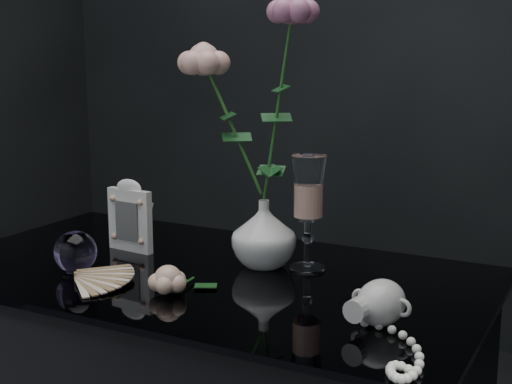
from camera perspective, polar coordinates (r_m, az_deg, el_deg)
The scene contains 8 objects.
vase at distance 1.36m, azimuth 0.63°, elevation -3.35°, with size 0.12×0.12×0.13m, color white.
wine_glass at distance 1.33m, azimuth 4.19°, elevation -1.72°, with size 0.07×0.07×0.22m, color white, non-canonical shape.
picture_frame at distance 1.49m, azimuth -10.06°, elevation -1.83°, with size 0.11×0.09×0.15m, color white, non-canonical shape.
paperweight at distance 1.37m, azimuth -14.25°, elevation -4.67°, with size 0.08×0.08×0.08m, color #A688DD, non-canonical shape.
paper_fan at distance 1.33m, azimuth -14.09°, elevation -6.53°, with size 0.20×0.16×0.02m, color #FBF0C8, non-canonical shape.
loose_rose at distance 1.23m, azimuth -7.05°, elevation -6.96°, with size 0.11×0.15×0.05m, color beige, non-canonical shape.
pearl_jar at distance 1.10m, azimuth 9.97°, elevation -8.56°, with size 0.25×0.26×0.07m, color silver, non-canonical shape.
roses at distance 1.32m, azimuth -0.26°, elevation 7.41°, with size 0.26×0.11×0.43m.
Camera 1 is at (0.69, -1.05, 1.17)m, focal length 50.00 mm.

